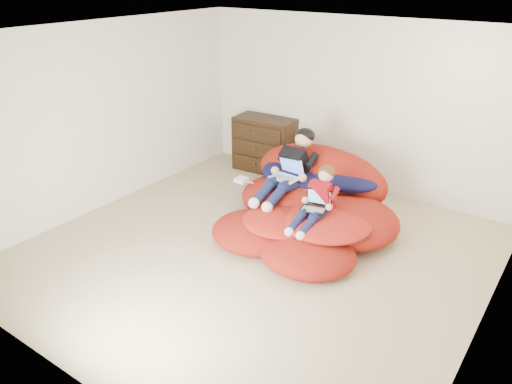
# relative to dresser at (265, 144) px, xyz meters

# --- Properties ---
(room_shell) EXTENTS (5.10, 5.10, 2.77)m
(room_shell) POSITION_rel_dresser_xyz_m (1.40, -2.24, -0.22)
(room_shell) COLOR tan
(room_shell) RESTS_ON ground
(dresser) EXTENTS (1.02, 0.59, 0.89)m
(dresser) POSITION_rel_dresser_xyz_m (0.00, 0.00, 0.00)
(dresser) COLOR black
(dresser) RESTS_ON ground
(beanbag_pile) EXTENTS (2.39, 2.47, 0.89)m
(beanbag_pile) POSITION_rel_dresser_xyz_m (1.55, -1.21, -0.17)
(beanbag_pile) COLOR #A61E12
(beanbag_pile) RESTS_ON ground
(cream_pillow) EXTENTS (0.44, 0.28, 0.28)m
(cream_pillow) POSITION_rel_dresser_xyz_m (1.11, -0.54, 0.18)
(cream_pillow) COLOR silver
(cream_pillow) RESTS_ON beanbag_pile
(older_boy) EXTENTS (0.37, 1.24, 0.80)m
(older_boy) POSITION_rel_dresser_xyz_m (1.20, -1.14, 0.27)
(older_boy) COLOR black
(older_boy) RESTS_ON beanbag_pile
(younger_boy) EXTENTS (0.28, 0.86, 0.65)m
(younger_boy) POSITION_rel_dresser_xyz_m (1.88, -1.65, 0.17)
(younger_boy) COLOR #A40E15
(younger_boy) RESTS_ON beanbag_pile
(laptop_white) EXTENTS (0.38, 0.37, 0.25)m
(laptop_white) POSITION_rel_dresser_xyz_m (1.20, -1.22, 0.20)
(laptop_white) COLOR white
(laptop_white) RESTS_ON older_boy
(laptop_black) EXTENTS (0.35, 0.32, 0.23)m
(laptop_black) POSITION_rel_dresser_xyz_m (1.88, -1.68, 0.11)
(laptop_black) COLOR black
(laptop_black) RESTS_ON younger_boy
(power_adapter) EXTENTS (0.15, 0.15, 0.06)m
(power_adapter) POSITION_rel_dresser_xyz_m (0.54, -1.36, -0.02)
(power_adapter) COLOR white
(power_adapter) RESTS_ON beanbag_pile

